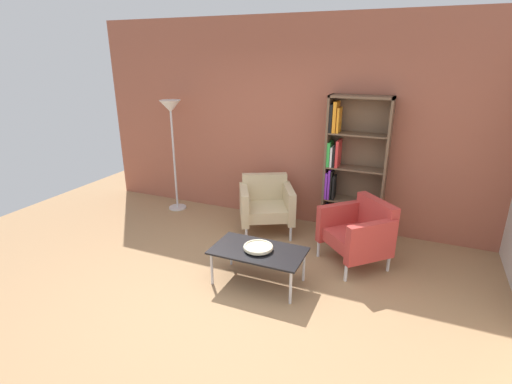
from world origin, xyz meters
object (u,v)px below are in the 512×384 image
at_px(bookshelf_tall, 349,168).
at_px(decorative_bowl, 258,247).
at_px(armchair_by_bookshelf, 266,203).
at_px(floor_lamp_torchiere, 171,120).
at_px(armchair_near_window, 359,231).
at_px(coffee_table_low, 258,253).

bearing_deg(bookshelf_tall, decorative_bowl, -109.84).
distance_m(armchair_by_bookshelf, floor_lamp_torchiere, 1.96).
bearing_deg(armchair_near_window, armchair_by_bookshelf, -151.47).
relative_size(coffee_table_low, armchair_by_bookshelf, 1.08).
bearing_deg(decorative_bowl, armchair_near_window, 43.45).
bearing_deg(decorative_bowl, floor_lamp_torchiere, 144.29).
bearing_deg(armchair_near_window, decorative_bowl, -91.31).
height_order(coffee_table_low, armchair_near_window, armchair_near_window).
xyz_separation_m(bookshelf_tall, armchair_by_bookshelf, (-1.04, -0.41, -0.52)).
xyz_separation_m(armchair_near_window, floor_lamp_torchiere, (-3.00, 0.62, 1.03)).
xyz_separation_m(decorative_bowl, floor_lamp_torchiere, (-2.08, 1.49, 1.01)).
relative_size(bookshelf_tall, coffee_table_low, 1.90).
height_order(bookshelf_tall, floor_lamp_torchiere, bookshelf_tall).
bearing_deg(decorative_bowl, coffee_table_low, -126.87).
bearing_deg(floor_lamp_torchiere, coffee_table_low, -35.71).
bearing_deg(floor_lamp_torchiere, armchair_by_bookshelf, -7.40).
xyz_separation_m(coffee_table_low, decorative_bowl, (0.00, 0.00, 0.07)).
distance_m(bookshelf_tall, floor_lamp_torchiere, 2.74).
xyz_separation_m(coffee_table_low, armchair_by_bookshelf, (-0.43, 1.28, 0.05)).
distance_m(bookshelf_tall, armchair_near_window, 1.02).
relative_size(bookshelf_tall, decorative_bowl, 5.94).
relative_size(armchair_near_window, floor_lamp_torchiere, 0.54).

